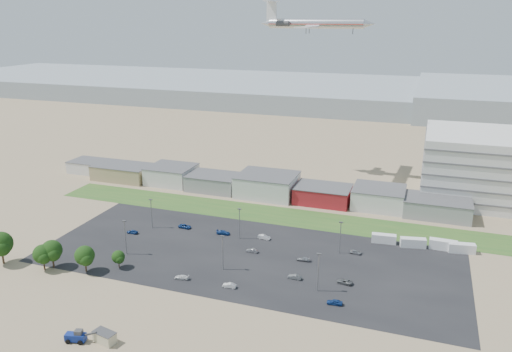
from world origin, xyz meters
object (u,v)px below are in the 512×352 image
at_px(box_trailer_a, 384,239).
at_px(airliner, 316,24).
at_px(parked_car_7, 252,251).
at_px(parked_car_13, 229,285).
at_px(parked_car_5, 132,232).
at_px(portable_shed, 105,337).
at_px(telehandler, 76,336).
at_px(parked_car_3, 182,277).
at_px(parked_car_2, 335,302).
at_px(parked_car_6, 223,232).
at_px(parked_car_11, 264,237).
at_px(parked_car_1, 295,277).
at_px(parked_car_9, 185,226).
at_px(tree_far_left, 1,246).
at_px(parked_car_0, 344,282).
at_px(parked_car_8, 355,252).
at_px(parked_car_12, 303,259).

distance_m(box_trailer_a, airliner, 93.96).
distance_m(parked_car_7, parked_car_13, 20.69).
bearing_deg(parked_car_5, portable_shed, 26.07).
distance_m(telehandler, parked_car_3, 32.43).
height_order(parked_car_2, parked_car_6, parked_car_2).
bearing_deg(parked_car_11, parked_car_3, 163.06).
height_order(parked_car_1, parked_car_9, parked_car_1).
xyz_separation_m(parked_car_3, parked_car_9, (-14.48, 30.27, 0.05)).
height_order(portable_shed, parked_car_1, portable_shed).
height_order(tree_far_left, parked_car_9, tree_far_left).
bearing_deg(parked_car_9, box_trailer_a, -75.46).
xyz_separation_m(box_trailer_a, airliner, (-37.00, 60.19, 61.93)).
bearing_deg(parked_car_11, portable_shed, 170.93).
xyz_separation_m(parked_car_0, parked_car_5, (-68.97, 9.16, 0.04)).
xyz_separation_m(parked_car_7, parked_car_13, (1.28, -20.65, 0.02)).
distance_m(parked_car_3, parked_car_7, 24.09).
relative_size(telehandler, parked_car_8, 2.02).
height_order(airliner, parked_car_5, airliner).
height_order(box_trailer_a, parked_car_5, box_trailer_a).
height_order(parked_car_1, parked_car_13, parked_car_1).
height_order(parked_car_6, parked_car_9, parked_car_6).
relative_size(parked_car_0, parked_car_12, 1.10).
height_order(parked_car_0, parked_car_1, parked_car_1).
xyz_separation_m(parked_car_7, parked_car_11, (0.45, 9.88, 0.09)).
bearing_deg(parked_car_9, parked_car_11, -83.71).
xyz_separation_m(parked_car_0, parked_car_2, (-0.56, -10.62, 0.07)).
bearing_deg(parked_car_3, parked_car_13, 84.95).
distance_m(telehandler, parked_car_13, 38.43).
height_order(parked_car_5, parked_car_6, parked_car_6).
relative_size(parked_car_3, parked_car_12, 1.01).
bearing_deg(airliner, parked_car_3, -92.40).
relative_size(parked_car_5, parked_car_6, 0.83).
distance_m(parked_car_9, parked_car_13, 41.06).
distance_m(tree_far_left, parked_car_7, 69.77).
xyz_separation_m(telehandler, parked_car_1, (36.73, 41.07, -0.85)).
bearing_deg(parked_car_7, parked_car_9, -113.24).
relative_size(parked_car_3, parked_car_13, 1.05).
bearing_deg(telehandler, parked_car_7, 55.26).
distance_m(telehandler, parked_car_0, 65.51).
bearing_deg(parked_car_9, parked_car_13, -131.76).
distance_m(portable_shed, parked_car_7, 52.33).
bearing_deg(airliner, parked_car_5, -112.41).
bearing_deg(parked_car_13, airliner, 179.24).
xyz_separation_m(parked_car_0, parked_car_13, (-27.28, -11.58, 0.02)).
xyz_separation_m(parked_car_3, parked_car_7, (12.15, 20.80, 0.03)).
distance_m(parked_car_1, parked_car_13, 17.49).
bearing_deg(parked_car_1, parked_car_13, -53.37).
bearing_deg(tree_far_left, telehandler, -28.24).
bearing_deg(parked_car_0, parked_car_11, -116.36).
height_order(telehandler, parked_car_11, telehandler).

